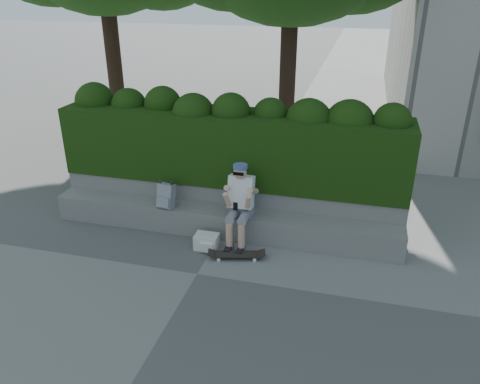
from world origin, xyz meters
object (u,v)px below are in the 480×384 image
(person, at_px, (240,201))
(backpack_plaid, at_px, (166,196))
(skateboard, at_px, (237,254))
(backpack_ground, at_px, (207,242))

(person, height_order, backpack_plaid, person)
(skateboard, relative_size, backpack_ground, 2.17)
(skateboard, bearing_deg, backpack_ground, 148.24)
(person, xyz_separation_m, backpack_plaid, (-1.32, 0.08, -0.09))
(backpack_plaid, bearing_deg, skateboard, -10.42)
(person, height_order, skateboard, person)
(skateboard, bearing_deg, person, 84.16)
(person, relative_size, skateboard, 1.68)
(backpack_plaid, bearing_deg, backpack_ground, -13.55)
(skateboard, bearing_deg, backpack_plaid, 143.15)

